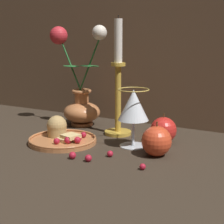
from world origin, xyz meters
TOP-DOWN VIEW (x-y plane):
  - ground_plane at (0.00, 0.00)m, footprint 2.40×2.40m
  - vase at (-0.17, 0.17)m, footprint 0.22×0.12m
  - plate_with_pastries at (-0.10, -0.02)m, footprint 0.19×0.19m
  - wine_glass at (0.10, 0.04)m, footprint 0.08×0.08m
  - candlestick at (-0.00, 0.13)m, footprint 0.08×0.08m
  - apple_beside_vase at (0.16, 0.12)m, footprint 0.07×0.07m
  - apple_near_glass at (0.18, -0.00)m, footprint 0.08×0.08m
  - berry_near_plate at (0.09, -0.07)m, footprint 0.02×0.02m
  - berry_front_center at (0.01, -0.13)m, footprint 0.02×0.02m
  - berry_by_glass_stem at (0.06, -0.12)m, footprint 0.02×0.02m
  - berry_under_candlestick at (0.20, -0.11)m, footprint 0.01×0.01m

SIDE VIEW (x-z plane):
  - ground_plane at x=0.00m, z-range 0.00..0.00m
  - berry_under_candlestick at x=0.20m, z-range 0.00..0.01m
  - berry_near_plate at x=0.09m, z-range 0.00..0.02m
  - berry_by_glass_stem at x=0.06m, z-range 0.00..0.02m
  - berry_front_center at x=0.01m, z-range 0.00..0.02m
  - plate_with_pastries at x=-0.10m, z-range -0.02..0.05m
  - apple_beside_vase at x=0.16m, z-range -0.01..0.08m
  - apple_near_glass at x=0.18m, z-range -0.01..0.08m
  - vase at x=-0.17m, z-range -0.06..0.27m
  - wine_glass at x=0.10m, z-range 0.03..0.19m
  - candlestick at x=0.00m, z-range -0.03..0.32m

